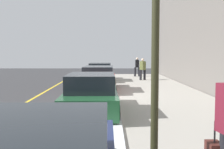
{
  "coord_description": "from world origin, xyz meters",
  "views": [
    {
      "loc": [
        -13.91,
        -0.67,
        2.2
      ],
      "look_at": [
        2.22,
        -0.73,
        0.99
      ],
      "focal_mm": 43.85,
      "sensor_mm": 36.0,
      "label": 1
    }
  ],
  "objects_px": {
    "pedestrian_olive_coat": "(143,68)",
    "pedestrian_black_coat": "(137,66)",
    "parked_car_white": "(100,73)",
    "parked_car_green": "(91,95)",
    "parked_car_red": "(99,79)"
  },
  "relations": [
    {
      "from": "pedestrian_olive_coat",
      "to": "pedestrian_black_coat",
      "type": "relative_size",
      "value": 0.99
    },
    {
      "from": "parked_car_red",
      "to": "pedestrian_olive_coat",
      "type": "distance_m",
      "value": 6.84
    },
    {
      "from": "parked_car_green",
      "to": "parked_car_white",
      "type": "relative_size",
      "value": 0.97
    },
    {
      "from": "parked_car_green",
      "to": "pedestrian_olive_coat",
      "type": "relative_size",
      "value": 2.68
    },
    {
      "from": "pedestrian_olive_coat",
      "to": "pedestrian_black_coat",
      "type": "height_order",
      "value": "pedestrian_black_coat"
    },
    {
      "from": "parked_car_red",
      "to": "parked_car_white",
      "type": "bearing_deg",
      "value": 1.4
    },
    {
      "from": "pedestrian_olive_coat",
      "to": "parked_car_white",
      "type": "bearing_deg",
      "value": 95.06
    },
    {
      "from": "parked_car_white",
      "to": "pedestrian_olive_coat",
      "type": "bearing_deg",
      "value": -84.94
    },
    {
      "from": "parked_car_green",
      "to": "parked_car_white",
      "type": "xyz_separation_m",
      "value": [
        11.61,
        0.14,
        0.0
      ]
    },
    {
      "from": "parked_car_red",
      "to": "pedestrian_olive_coat",
      "type": "xyz_separation_m",
      "value": [
        6.03,
        -3.21,
        0.3
      ]
    },
    {
      "from": "parked_car_green",
      "to": "parked_car_white",
      "type": "bearing_deg",
      "value": 0.69
    },
    {
      "from": "parked_car_green",
      "to": "pedestrian_olive_coat",
      "type": "bearing_deg",
      "value": -15.07
    },
    {
      "from": "parked_car_red",
      "to": "pedestrian_olive_coat",
      "type": "relative_size",
      "value": 2.82
    },
    {
      "from": "parked_car_white",
      "to": "pedestrian_olive_coat",
      "type": "distance_m",
      "value": 3.37
    },
    {
      "from": "parked_car_white",
      "to": "pedestrian_black_coat",
      "type": "distance_m",
      "value": 5.02
    }
  ]
}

